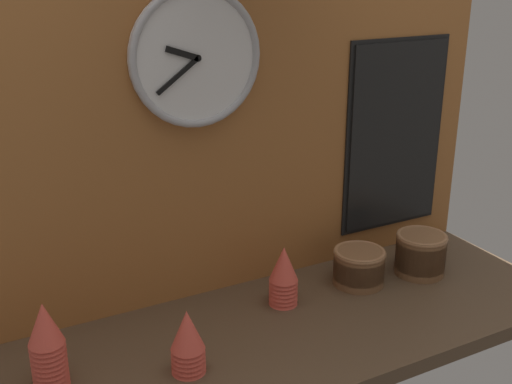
{
  "coord_description": "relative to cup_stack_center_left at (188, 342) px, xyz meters",
  "views": [
    {
      "loc": [
        -0.72,
        -1.21,
        0.87
      ],
      "look_at": [
        -0.05,
        0.04,
        0.36
      ],
      "focal_mm": 45.0,
      "sensor_mm": 36.0,
      "label": 1
    }
  ],
  "objects": [
    {
      "name": "bowl_stack_right",
      "position": [
        0.59,
        0.16,
        -0.02
      ],
      "size": [
        0.15,
        0.15,
        0.1
      ],
      "color": "brown",
      "rests_on": "ground_plane"
    },
    {
      "name": "menu_board",
      "position": [
        0.81,
        0.31,
        0.29
      ],
      "size": [
        0.36,
        0.01,
        0.58
      ],
      "color": "black"
    },
    {
      "name": "wall_tiled_back",
      "position": [
        0.28,
        0.33,
        0.45
      ],
      "size": [
        1.6,
        0.03,
        1.05
      ],
      "color": "#A3602D",
      "rests_on": "ground_plane"
    },
    {
      "name": "cup_stack_center_right",
      "position": [
        0.34,
        0.16,
        0.01
      ],
      "size": [
        0.08,
        0.08,
        0.17
      ],
      "color": "#DB4C3D",
      "rests_on": "ground_plane"
    },
    {
      "name": "cup_stack_center_left",
      "position": [
        0.0,
        0.0,
        0.0
      ],
      "size": [
        0.08,
        0.08,
        0.15
      ],
      "color": "#DB4C3D",
      "rests_on": "ground_plane"
    },
    {
      "name": "cup_stack_far_left",
      "position": [
        -0.28,
        0.09,
        0.02
      ],
      "size": [
        0.08,
        0.08,
        0.2
      ],
      "color": "#DB4C3D",
      "rests_on": "ground_plane"
    },
    {
      "name": "bowl_stack_far_right",
      "position": [
        0.78,
        0.12,
        -0.01
      ],
      "size": [
        0.15,
        0.15,
        0.12
      ],
      "color": "brown",
      "rests_on": "ground_plane"
    },
    {
      "name": "ground_plane",
      "position": [
        0.28,
        0.06,
        -0.1
      ],
      "size": [
        1.6,
        0.56,
        0.04
      ],
      "primitive_type": "cube",
      "color": "#4C3826"
    },
    {
      "name": "wall_clock",
      "position": [
        0.17,
        0.3,
        0.57
      ],
      "size": [
        0.34,
        0.03,
        0.34
      ],
      "color": "white"
    }
  ]
}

